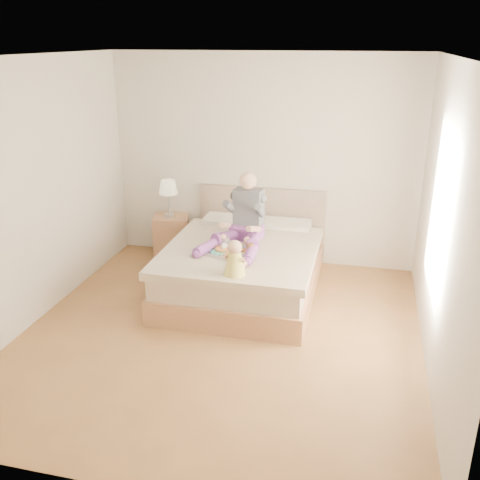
% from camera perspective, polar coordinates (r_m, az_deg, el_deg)
% --- Properties ---
extents(room, '(4.02, 4.22, 2.71)m').
position_cam_1_polar(room, '(4.96, -1.36, 5.10)').
color(room, brown).
rests_on(room, ground).
extents(bed, '(1.70, 2.18, 1.00)m').
position_cam_1_polar(bed, '(6.37, 0.51, -2.63)').
color(bed, '#986A47').
rests_on(bed, ground).
extents(nightstand, '(0.56, 0.52, 0.57)m').
position_cam_1_polar(nightstand, '(7.42, -7.29, 0.44)').
color(nightstand, '#986A47').
rests_on(nightstand, ground).
extents(lamp, '(0.25, 0.25, 0.50)m').
position_cam_1_polar(lamp, '(7.20, -7.66, 5.37)').
color(lamp, silver).
rests_on(lamp, nightstand).
extents(adult, '(0.69, 1.03, 0.82)m').
position_cam_1_polar(adult, '(6.18, 0.35, 1.93)').
color(adult, '#6A327D').
rests_on(adult, bed).
extents(tray, '(0.59, 0.51, 0.14)m').
position_cam_1_polar(tray, '(5.90, -0.89, -1.17)').
color(tray, silver).
rests_on(tray, bed).
extents(baby, '(0.24, 0.33, 0.37)m').
position_cam_1_polar(baby, '(5.35, -0.53, -2.20)').
color(baby, '#F8E94E').
rests_on(baby, bed).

